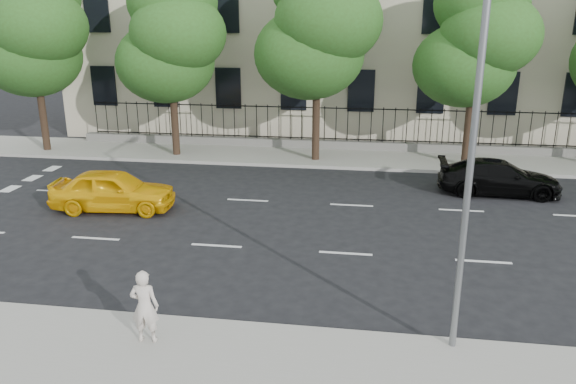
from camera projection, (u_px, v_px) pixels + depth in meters
name	position (u px, v px, depth m)	size (l,w,h in m)	color
ground	(341.00, 292.00, 14.51)	(120.00, 120.00, 0.00)	black
far_sidewalk	(357.00, 158.00, 27.68)	(60.00, 4.00, 0.15)	gray
lane_markings	(349.00, 226.00, 18.99)	(49.60, 4.62, 0.01)	silver
iron_fence	(359.00, 139.00, 29.11)	(30.00, 0.50, 2.20)	slate
street_light	(471.00, 107.00, 10.93)	(0.25, 3.32, 8.05)	slate
tree_a	(34.00, 30.00, 27.48)	(5.71, 5.31, 9.39)	#382619
tree_b	(171.00, 37.00, 26.59)	(5.53, 5.12, 8.97)	#382619
tree_c	(319.00, 25.00, 25.43)	(5.89, 5.50, 9.80)	#382619
tree_d	(477.00, 39.00, 24.62)	(5.34, 4.94, 8.84)	#382619
yellow_taxi	(113.00, 190.00, 20.40)	(1.78, 4.43, 1.51)	#F8B60A
black_sedan	(499.00, 177.00, 22.25)	(1.92, 4.71, 1.37)	black
woman_near	(145.00, 306.00, 11.86)	(0.60, 0.40, 1.65)	beige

